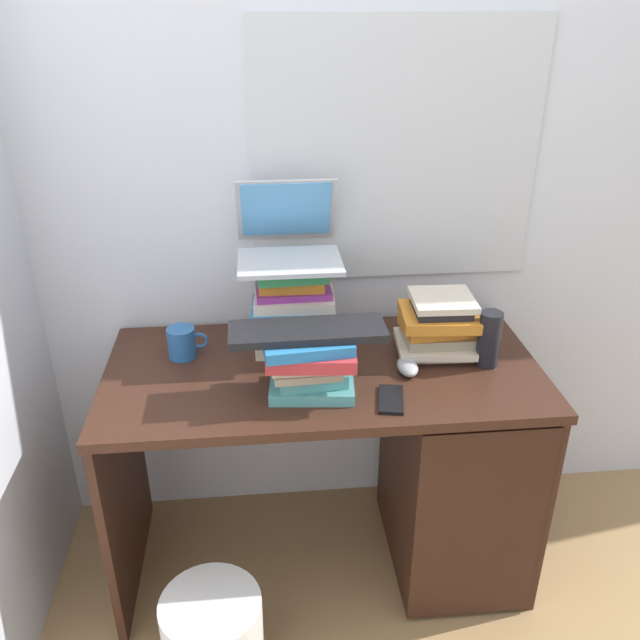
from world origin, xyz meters
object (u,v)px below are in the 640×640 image
laptop (288,240)px  cell_phone (391,399)px  computer_mouse (407,367)px  water_bottle (489,339)px  wastebasket (214,640)px  keyboard (307,331)px  mug (182,343)px  desk (424,459)px  book_stack_tall (291,308)px  book_stack_side (438,326)px  book_stack_keyboard_riser (309,363)px

laptop → cell_phone: laptop is taller
cell_phone → computer_mouse: bearing=73.1°
cell_phone → laptop: bearing=134.2°
water_bottle → wastebasket: size_ratio=0.59×
keyboard → mug: (-0.36, 0.23, -0.14)m
water_bottle → cell_phone: water_bottle is taller
desk → laptop: laptop is taller
book_stack_tall → mug: 0.34m
laptop → water_bottle: (0.57, -0.22, -0.25)m
mug → desk: bearing=-10.0°
desk → mug: 0.85m
book_stack_tall → book_stack_side: book_stack_tall is taller
laptop → book_stack_tall: bearing=-90.6°
book_stack_keyboard_riser → laptop: 0.40m
desk → book_stack_side: 0.45m
book_stack_keyboard_riser → wastebasket: size_ratio=0.90×
desk → book_stack_side: size_ratio=5.03×
wastebasket → mug: bearing=97.6°
water_bottle → wastebasket: (-0.83, -0.38, -0.70)m
desk → book_stack_keyboard_riser: bearing=-164.0°
book_stack_side → mug: (-0.78, 0.05, -0.04)m
mug → wastebasket: (0.07, -0.52, -0.66)m
cell_phone → book_stack_tall: bearing=139.2°
mug → water_bottle: water_bottle is taller
keyboard → book_stack_tall: bearing=96.0°
desk → computer_mouse: (-0.08, -0.03, 0.37)m
book_stack_side → keyboard: size_ratio=0.61×
laptop → water_bottle: 0.66m
computer_mouse → cell_phone: size_ratio=0.76×
book_stack_keyboard_riser → water_bottle: bearing=10.6°
book_stack_tall → mug: size_ratio=2.32×
book_stack_side → keyboard: bearing=-156.0°
book_stack_side → cell_phone: bearing=-127.2°
laptop → wastebasket: (-0.26, -0.60, -0.95)m
mug → book_stack_keyboard_riser: bearing=-33.0°
book_stack_side → keyboard: 0.46m
book_stack_tall → wastebasket: (-0.26, -0.54, -0.76)m
book_stack_keyboard_riser → book_stack_side: (0.41, 0.19, -0.00)m
mug → computer_mouse: bearing=-13.4°
book_stack_keyboard_riser → laptop: (-0.03, 0.32, 0.24)m
book_stack_tall → water_bottle: (0.57, -0.15, -0.05)m
book_stack_keyboard_riser → book_stack_side: 0.45m
laptop → keyboard: (0.03, -0.31, -0.15)m
desk → cell_phone: cell_phone is taller
book_stack_tall → laptop: 0.21m
book_stack_tall → wastebasket: size_ratio=0.97×
desk → laptop: size_ratio=4.11×
book_stack_side → computer_mouse: (-0.11, -0.11, -0.07)m
keyboard → wastebasket: 0.90m
wastebasket → desk: bearing=30.1°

